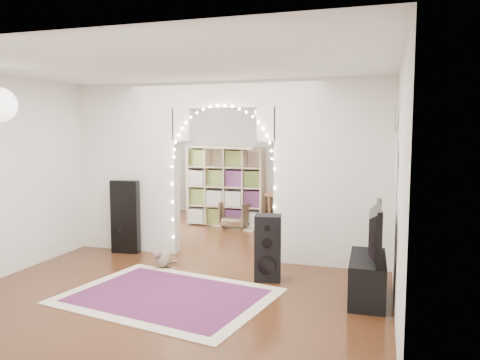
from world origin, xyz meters
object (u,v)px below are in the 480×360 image
(acoustic_guitar, at_px, (124,229))
(floor_speaker, at_px, (268,248))
(media_console, at_px, (367,278))
(dining_chair_left, at_px, (272,211))
(dining_chair_right, at_px, (238,214))
(bookcase, at_px, (226,186))
(dining_table, at_px, (300,196))

(acoustic_guitar, height_order, floor_speaker, acoustic_guitar)
(floor_speaker, distance_m, media_console, 1.34)
(dining_chair_left, xyz_separation_m, dining_chair_right, (-0.56, -0.64, 0.00))
(floor_speaker, bearing_deg, dining_chair_right, 103.79)
(media_console, xyz_separation_m, bookcase, (-2.95, 3.55, 0.57))
(bookcase, height_order, dining_chair_left, bookcase)
(floor_speaker, xyz_separation_m, dining_chair_left, (-0.83, 3.74, -0.16))
(bookcase, height_order, dining_chair_right, bookcase)
(acoustic_guitar, distance_m, floor_speaker, 2.63)
(media_console, bearing_deg, floor_speaker, 163.15)
(bookcase, height_order, dining_table, bookcase)
(media_console, distance_m, dining_chair_left, 4.60)
(floor_speaker, relative_size, media_console, 0.86)
(dining_chair_right, bearing_deg, dining_table, 16.82)
(media_console, height_order, bookcase, bookcase)
(bookcase, bearing_deg, floor_speaker, -43.72)
(acoustic_guitar, bearing_deg, bookcase, 53.35)
(dining_chair_left, bearing_deg, dining_chair_right, -135.61)
(floor_speaker, distance_m, dining_chair_right, 3.40)
(bookcase, bearing_deg, acoustic_guitar, -90.42)
(acoustic_guitar, distance_m, bookcase, 2.70)
(floor_speaker, height_order, bookcase, bookcase)
(floor_speaker, xyz_separation_m, media_console, (1.28, -0.35, -0.18))
(bookcase, distance_m, dining_chair_left, 1.14)
(floor_speaker, height_order, dining_table, floor_speaker)
(dining_chair_left, distance_m, dining_chair_right, 0.85)
(dining_table, bearing_deg, bookcase, -169.76)
(dining_table, distance_m, dining_chair_left, 0.99)
(media_console, bearing_deg, dining_chair_right, 126.25)
(bookcase, relative_size, dining_chair_left, 2.75)
(media_console, bearing_deg, bookcase, 128.26)
(acoustic_guitar, bearing_deg, media_console, -32.69)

